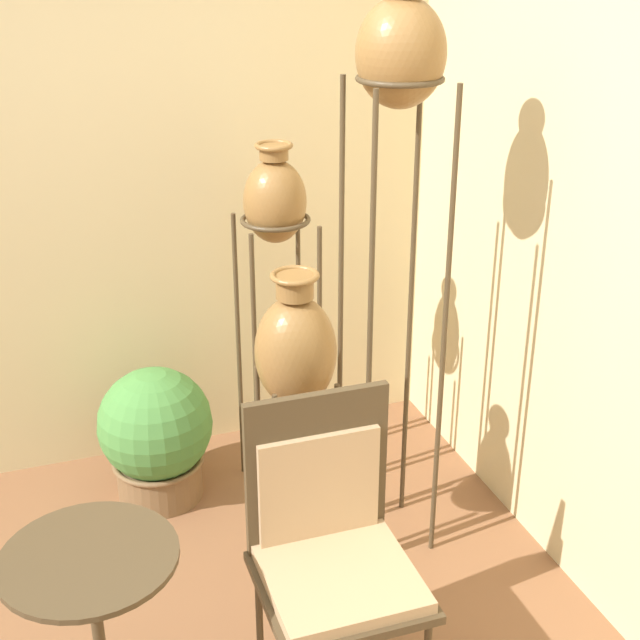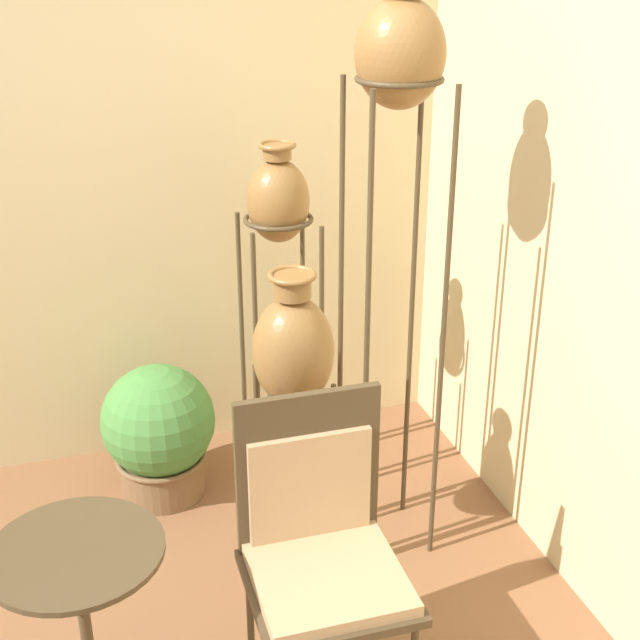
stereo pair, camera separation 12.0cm
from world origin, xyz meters
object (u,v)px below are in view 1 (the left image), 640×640
Objects in this scene: vase_stand_tall at (400,75)px; chair at (331,539)px; vase_stand_medium at (275,213)px; potted_plant at (156,434)px; vase_stand_short at (296,353)px; side_table at (96,613)px.

chair is at bearing -126.20° from vase_stand_tall.
vase_stand_medium is at bearing 120.04° from vase_stand_tall.
potted_plant is at bearing 144.89° from vase_stand_tall.
vase_stand_short reaches higher than side_table.
vase_stand_tall reaches higher than vase_stand_medium.
vase_stand_tall is at bearing 54.38° from chair.
vase_stand_medium reaches higher than chair.
vase_stand_tall is 1.03m from vase_stand_short.
vase_stand_tall reaches higher than potted_plant.
vase_stand_medium reaches higher than potted_plant.
side_table is at bearing -175.72° from chair.
vase_stand_short is 0.71m from chair.
side_table is (-1.21, -0.70, -1.33)m from vase_stand_tall.
chair is at bearing 3.70° from side_table.
chair is 1.67× the size of potted_plant.
chair is at bearing -98.23° from vase_stand_short.
vase_stand_tall is 1.93m from side_table.
chair reaches higher than side_table.
vase_stand_tall is 1.53m from chair.
vase_stand_tall is at bearing 30.05° from side_table.
vase_stand_short is at bearing 39.06° from side_table.
side_table is (-0.73, -0.05, -0.03)m from chair.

